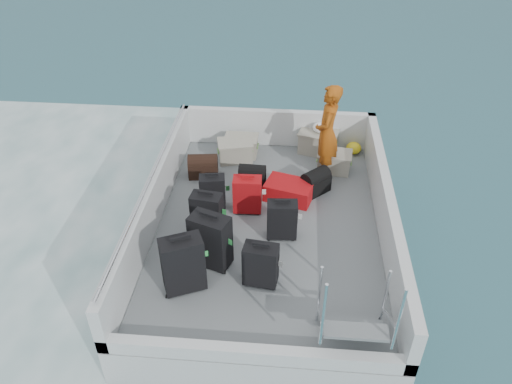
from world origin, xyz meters
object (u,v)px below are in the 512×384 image
crate_0 (241,147)px  crate_1 (235,152)px  suitcase_1 (207,214)px  suitcase_2 (213,192)px  suitcase_3 (211,241)px  suitcase_5 (247,195)px  suitcase_0 (183,265)px  suitcase_6 (261,265)px  passenger (327,133)px  suitcase_8 (289,191)px  suitcase_7 (282,220)px  crate_2 (318,143)px  crate_3 (334,162)px

crate_0 → crate_1: 0.21m
suitcase_1 → suitcase_2: (-0.02, 0.61, -0.05)m
suitcase_3 → suitcase_5: (0.38, 1.22, -0.10)m
suitcase_1 → suitcase_5: (0.54, 0.56, -0.03)m
suitcase_0 → suitcase_6: (0.98, 0.18, -0.10)m
suitcase_2 → passenger: bearing=23.1°
suitcase_6 → crate_0: bearing=107.8°
suitcase_3 → suitcase_8: 1.92m
suitcase_0 → suitcase_6: suitcase_0 is taller
suitcase_7 → crate_0: bearing=106.7°
suitcase_8 → crate_2: bearing=-1.8°
crate_0 → suitcase_0: bearing=-96.3°
crate_3 → passenger: size_ratio=0.33×
suitcase_1 → crate_1: bearing=93.0°
suitcase_5 → crate_0: 1.70m
suitcase_6 → crate_3: (1.07, 2.80, -0.14)m
suitcase_5 → crate_2: suitcase_5 is taller
suitcase_2 → passenger: passenger is taller
suitcase_5 → crate_3: bearing=40.5°
suitcase_1 → suitcase_7: size_ratio=1.09×
suitcase_7 → crate_3: bearing=62.0°
suitcase_6 → crate_2: suitcase_6 is taller
suitcase_1 → crate_0: bearing=91.1°
suitcase_2 → suitcase_7: bearing=-37.6°
suitcase_6 → suitcase_2: bearing=126.3°
suitcase_2 → suitcase_6: size_ratio=0.92×
suitcase_5 → suitcase_8: 0.77m
suitcase_2 → crate_1: (0.18, 1.43, -0.11)m
crate_2 → passenger: bearing=-83.2°
suitcase_0 → crate_0: size_ratio=1.43×
suitcase_1 → suitcase_3: size_ratio=0.83×
suitcase_5 → passenger: size_ratio=0.36×
suitcase_2 → suitcase_1: bearing=-96.7°
crate_0 → suitcase_8: bearing=-54.3°
suitcase_0 → crate_3: size_ratio=1.47×
crate_3 → suitcase_2: bearing=-147.8°
suitcase_2 → suitcase_3: bearing=-90.3°
suitcase_7 → passenger: size_ratio=0.37×
crate_1 → suitcase_2: bearing=-97.3°
suitcase_1 → suitcase_5: bearing=53.8°
suitcase_1 → crate_3: 2.67m
suitcase_6 → passenger: 2.85m
suitcase_5 → crate_0: size_ratio=1.06×
suitcase_2 → passenger: 2.14m
suitcase_7 → passenger: 1.90m
suitcase_7 → crate_3: suitcase_7 is taller
suitcase_1 → suitcase_8: (1.18, 0.95, -0.19)m
suitcase_6 → suitcase_5: bearing=109.2°
suitcase_7 → crate_2: (0.56, 2.47, -0.11)m
crate_1 → crate_3: size_ratio=1.05×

